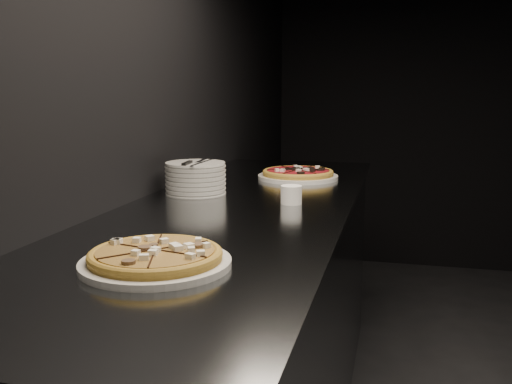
% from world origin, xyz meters
% --- Properties ---
extents(wall_left, '(0.02, 5.00, 2.80)m').
position_xyz_m(wall_left, '(-2.50, 0.00, 1.40)').
color(wall_left, black).
rests_on(wall_left, floor).
extents(counter, '(0.74, 2.44, 0.92)m').
position_xyz_m(counter, '(-2.13, 0.00, 0.46)').
color(counter, slate).
rests_on(counter, floor).
extents(pizza_mushroom, '(0.35, 0.35, 0.04)m').
position_xyz_m(pizza_mushroom, '(-2.12, -0.71, 0.94)').
color(pizza_mushroom, silver).
rests_on(pizza_mushroom, counter).
extents(pizza_tomato, '(0.37, 0.37, 0.04)m').
position_xyz_m(pizza_tomato, '(-2.04, 0.59, 0.94)').
color(pizza_tomato, silver).
rests_on(pizza_tomato, counter).
extents(plate_stack, '(0.22, 0.22, 0.12)m').
position_xyz_m(plate_stack, '(-2.34, 0.16, 0.98)').
color(plate_stack, silver).
rests_on(plate_stack, counter).
extents(cutlery, '(0.08, 0.24, 0.01)m').
position_xyz_m(cutlery, '(-2.33, 0.14, 1.04)').
color(cutlery, silver).
rests_on(cutlery, plate_stack).
extents(ramekin, '(0.07, 0.07, 0.06)m').
position_xyz_m(ramekin, '(-1.96, 0.04, 0.95)').
color(ramekin, white).
rests_on(ramekin, counter).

